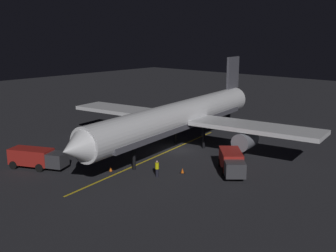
% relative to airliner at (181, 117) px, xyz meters
% --- Properties ---
extents(ground_plane, '(180.00, 180.00, 0.20)m').
position_rel_airliner_xyz_m(ground_plane, '(-0.09, 0.61, -4.31)').
color(ground_plane, '#242429').
extents(apron_guide_stripe, '(4.86, 29.20, 0.01)m').
position_rel_airliner_xyz_m(apron_guide_stripe, '(0.20, 4.61, -4.20)').
color(apron_guide_stripe, gold).
rests_on(apron_guide_stripe, ground_plane).
extents(airliner, '(34.86, 39.36, 10.99)m').
position_rel_airliner_xyz_m(airliner, '(0.00, 0.00, 0.00)').
color(airliner, white).
rests_on(airliner, ground_plane).
extents(baggage_truck, '(6.74, 4.58, 2.17)m').
position_rel_airliner_xyz_m(baggage_truck, '(6.97, 16.35, -3.05)').
color(baggage_truck, maroon).
rests_on(baggage_truck, ground_plane).
extents(catering_truck, '(5.51, 5.87, 2.24)m').
position_rel_airliner_xyz_m(catering_truck, '(-9.86, 3.45, -3.03)').
color(catering_truck, maroon).
rests_on(catering_truck, ground_plane).
extents(ground_crew_worker, '(0.40, 0.40, 1.74)m').
position_rel_airliner_xyz_m(ground_crew_worker, '(-4.76, 9.58, -3.32)').
color(ground_crew_worker, black).
rests_on(ground_crew_worker, ground_plane).
extents(traffic_cone_near_left, '(0.50, 0.50, 0.55)m').
position_rel_airliner_xyz_m(traffic_cone_near_left, '(6.41, 7.50, -3.96)').
color(traffic_cone_near_left, '#EA590F').
rests_on(traffic_cone_near_left, ground_plane).
extents(traffic_cone_near_right, '(0.50, 0.50, 0.55)m').
position_rel_airliner_xyz_m(traffic_cone_near_right, '(7.04, 7.96, -3.96)').
color(traffic_cone_near_right, '#EA590F').
rests_on(traffic_cone_near_right, ground_plane).
extents(traffic_cone_under_wing, '(0.50, 0.50, 0.55)m').
position_rel_airliner_xyz_m(traffic_cone_under_wing, '(0.09, 11.68, -3.96)').
color(traffic_cone_under_wing, '#EA590F').
rests_on(traffic_cone_under_wing, ground_plane).
extents(traffic_cone_far, '(0.50, 0.50, 0.55)m').
position_rel_airliner_xyz_m(traffic_cone_far, '(-6.03, 6.98, -3.96)').
color(traffic_cone_far, '#EA590F').
rests_on(traffic_cone_far, ground_plane).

